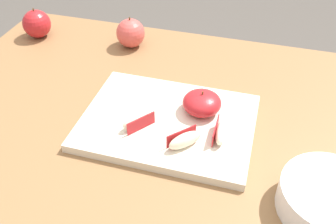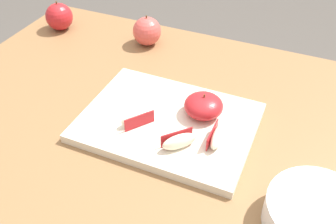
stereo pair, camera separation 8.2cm
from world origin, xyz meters
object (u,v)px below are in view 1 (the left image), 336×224
apple_wedge_front (221,132)px  whole_apple_crimson (37,24)px  apple_wedge_middle (185,140)px  whole_apple_pink_lady (131,33)px  cutting_board (168,122)px  ceramic_fruit_bowl (329,199)px  apple_half_skin_up (202,103)px  apple_wedge_left (138,120)px

apple_wedge_front → whole_apple_crimson: bearing=153.1°
apple_wedge_middle → whole_apple_pink_lady: 0.46m
cutting_board → ceramic_fruit_bowl: ceramic_fruit_bowl is taller
ceramic_fruit_bowl → apple_half_skin_up: bearing=145.4°
apple_half_skin_up → cutting_board: bearing=-144.4°
ceramic_fruit_bowl → apple_wedge_left: bearing=165.9°
cutting_board → whole_apple_pink_lady: (-0.20, 0.31, 0.03)m
whole_apple_crimson → cutting_board: bearing=-30.2°
apple_half_skin_up → apple_wedge_left: apple_half_skin_up is taller
whole_apple_crimson → whole_apple_pink_lady: size_ratio=1.00×
apple_half_skin_up → apple_wedge_middle: bearing=-95.1°
apple_half_skin_up → apple_wedge_front: bearing=-52.1°
apple_wedge_left → apple_wedge_front: bearing=4.5°
whole_apple_crimson → apple_wedge_front: bearing=-26.9°
ceramic_fruit_bowl → whole_apple_pink_lady: bearing=140.0°
apple_wedge_front → ceramic_fruit_bowl: size_ratio=0.42×
cutting_board → apple_wedge_front: 0.13m
whole_apple_pink_lady → ceramic_fruit_bowl: size_ratio=0.52×
apple_half_skin_up → apple_wedge_middle: apple_half_skin_up is taller
apple_wedge_middle → whole_apple_pink_lady: size_ratio=0.78×
apple_wedge_middle → apple_half_skin_up: bearing=84.9°
apple_half_skin_up → whole_apple_crimson: whole_apple_crimson is taller
apple_half_skin_up → whole_apple_pink_lady: (-0.27, 0.26, -0.00)m
whole_apple_pink_lady → cutting_board: bearing=-57.0°
apple_wedge_left → whole_apple_crimson: bearing=143.3°
apple_wedge_left → apple_wedge_front: (0.18, 0.01, 0.00)m
cutting_board → apple_wedge_middle: apple_wedge_middle is taller
cutting_board → apple_wedge_middle: size_ratio=5.34×
apple_half_skin_up → apple_wedge_front: size_ratio=1.18×
whole_apple_crimson → whole_apple_pink_lady: 0.29m
cutting_board → whole_apple_pink_lady: bearing=123.0°
apple_wedge_front → whole_apple_crimson: 0.69m
apple_half_skin_up → ceramic_fruit_bowl: 0.32m
apple_wedge_front → ceramic_fruit_bowl: bearing=-27.9°
cutting_board → apple_wedge_front: (0.12, -0.03, 0.03)m
cutting_board → whole_apple_crimson: bearing=149.8°
apple_wedge_middle → whole_apple_crimson: (-0.55, 0.36, 0.01)m
cutting_board → whole_apple_crimson: 0.57m
apple_wedge_left → apple_wedge_front: same height
whole_apple_crimson → ceramic_fruit_bowl: whole_apple_crimson is taller
cutting_board → apple_wedge_middle: 0.09m
whole_apple_crimson → whole_apple_pink_lady: same height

